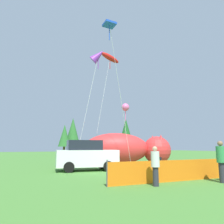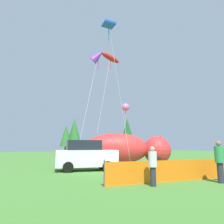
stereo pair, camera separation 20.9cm
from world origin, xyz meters
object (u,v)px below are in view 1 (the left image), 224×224
Objects in this scene: inflatable_cat at (126,150)px; spectator_in_yellow_shirt at (221,160)px; kite_purple_delta at (98,56)px; folding_chair at (160,162)px; spectator_in_grey_shirt at (155,164)px; kite_red_lizard at (110,58)px; parked_car at (86,156)px; kite_pink_octopus at (125,108)px; kite_blue_box at (110,28)px.

inflatable_cat is 4.40× the size of spectator_in_yellow_shirt.
kite_purple_delta reaches higher than inflatable_cat.
spectator_in_grey_shirt is (-4.08, -4.89, 0.34)m from folding_chair.
parked_car is at bearing -126.68° from kite_red_lizard.
parked_car is 0.40× the size of kite_purple_delta.
spectator_in_grey_shirt is at bearing -113.68° from kite_pink_octopus.
kite_red_lizard reaches higher than kite_pink_octopus.
kite_pink_octopus reaches higher than spectator_in_yellow_shirt.
kite_blue_box is (-3.51, -3.82, 5.38)m from kite_pink_octopus.
kite_red_lizard is at bearing 94.60° from kite_pink_octopus.
parked_car is 2.31× the size of spectator_in_yellow_shirt.
folding_chair is at bearing -65.16° from kite_purple_delta.
kite_red_lizard reaches higher than parked_car.
folding_chair is at bearing -95.15° from kite_pink_octopus.
kite_pink_octopus is at bearing 83.02° from spectator_in_yellow_shirt.
kite_blue_box is (-3.01, 1.73, 10.16)m from folding_chair.
inflatable_cat is at bearing -1.04° from kite_purple_delta.
parked_car is 8.33m from spectator_in_yellow_shirt.
kite_blue_box is 3.74m from kite_purple_delta.
folding_chair is 7.34m from kite_pink_octopus.
spectator_in_yellow_shirt is at bearing -76.58° from inflatable_cat.
spectator_in_yellow_shirt is at bearing -11.36° from spectator_in_grey_shirt.
spectator_in_yellow_shirt is 17.52m from kite_red_lizard.
kite_purple_delta is (-2.47, 5.35, 9.38)m from folding_chair.
parked_car is 0.39× the size of kite_blue_box.
kite_purple_delta reaches higher than parked_car.
kite_pink_octopus reaches higher than spectator_in_grey_shirt.
kite_blue_box is at bearing 106.49° from spectator_in_yellow_shirt.
kite_red_lizard reaches higher than kite_purple_delta.
spectator_in_yellow_shirt is 14.15m from kite_purple_delta.
kite_blue_box is 1.03× the size of kite_purple_delta.
folding_chair is 11.08m from kite_purple_delta.
inflatable_cat is (0.34, 5.30, 0.77)m from folding_chair.
kite_red_lizard reaches higher than spectator_in_grey_shirt.
spectator_in_grey_shirt reaches higher than folding_chair.
parked_car is 6.77m from spectator_in_grey_shirt.
kite_pink_octopus is at bearing 78.15° from inflatable_cat.
folding_chair is at bearing -29.91° from kite_blue_box.
kite_purple_delta is at bearing 81.64° from kite_blue_box.
kite_purple_delta is at bearing 81.10° from spectator_in_grey_shirt.
kite_blue_box reaches higher than kite_pink_octopus.
spectator_in_yellow_shirt is 12.29m from kite_blue_box.
folding_chair is 5.62m from spectator_in_yellow_shirt.
parked_car is 9.84m from kite_blue_box.
inflatable_cat is 4.02m from kite_pink_octopus.
spectator_in_grey_shirt is 13.75m from kite_purple_delta.
parked_car reaches higher than spectator_in_grey_shirt.
parked_car is 0.36× the size of kite_red_lizard.
kite_purple_delta is (-2.82, 0.05, 8.62)m from inflatable_cat.
kite_red_lizard reaches higher than kite_blue_box.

